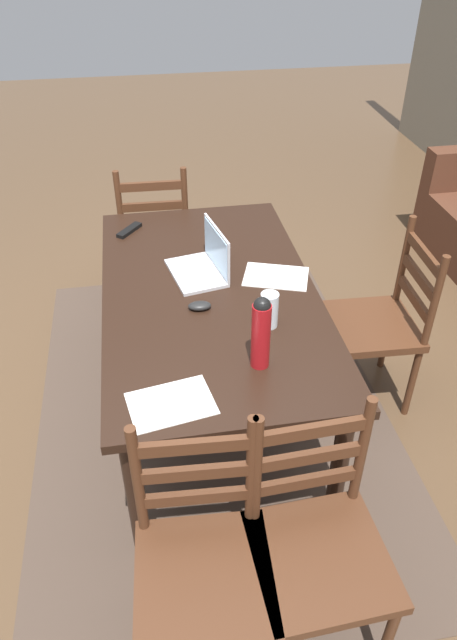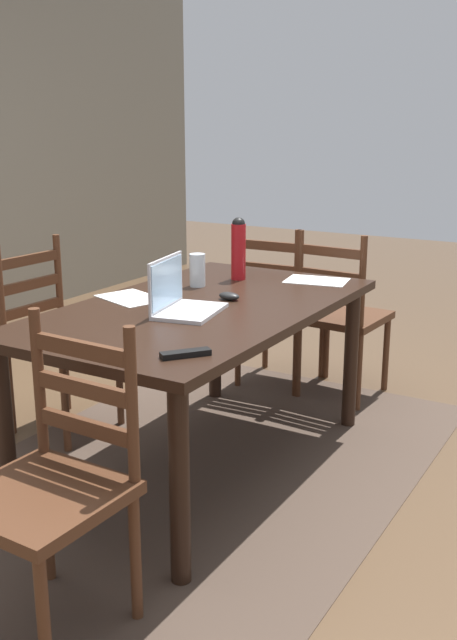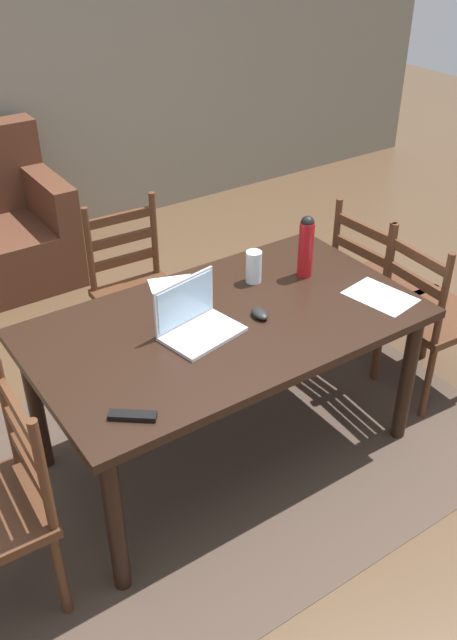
# 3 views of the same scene
# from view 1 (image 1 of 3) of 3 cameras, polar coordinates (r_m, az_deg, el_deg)

# --- Properties ---
(ground_plane) EXTENTS (14.00, 14.00, 0.00)m
(ground_plane) POSITION_cam_1_polar(r_m,az_deg,el_deg) (3.09, -1.60, -8.75)
(ground_plane) COLOR brown
(area_rug) EXTENTS (2.61, 1.79, 0.01)m
(area_rug) POSITION_cam_1_polar(r_m,az_deg,el_deg) (3.09, -1.60, -8.71)
(area_rug) COLOR #47382D
(area_rug) RESTS_ON ground
(dining_table) EXTENTS (1.69, 0.96, 0.75)m
(dining_table) POSITION_cam_1_polar(r_m,az_deg,el_deg) (2.66, -1.84, 1.36)
(dining_table) COLOR black
(dining_table) RESTS_ON ground
(chair_right_near) EXTENTS (0.47, 0.47, 0.95)m
(chair_right_near) POSITION_cam_1_polar(r_m,az_deg,el_deg) (2.02, -2.53, -23.01)
(chair_right_near) COLOR #4C2B19
(chair_right_near) RESTS_ON ground
(chair_far_head) EXTENTS (0.46, 0.46, 0.95)m
(chair_far_head) POSITION_cam_1_polar(r_m,az_deg,el_deg) (2.99, 14.64, -0.30)
(chair_far_head) COLOR #4C2B19
(chair_far_head) RESTS_ON ground
(chair_left_near) EXTENTS (0.45, 0.45, 0.95)m
(chair_left_near) POSITION_cam_1_polar(r_m,az_deg,el_deg) (3.72, -7.28, 8.52)
(chair_left_near) COLOR #4C2B19
(chair_left_near) RESTS_ON ground
(chair_right_far) EXTENTS (0.46, 0.46, 0.95)m
(chair_right_far) POSITION_cam_1_polar(r_m,az_deg,el_deg) (2.07, 8.73, -21.27)
(chair_right_far) COLOR #4C2B19
(chair_right_far) RESTS_ON ground
(laptop) EXTENTS (0.36, 0.28, 0.23)m
(laptop) POSITION_cam_1_polar(r_m,az_deg,el_deg) (2.71, -2.34, 5.76)
(laptop) COLOR silver
(laptop) RESTS_ON dining_table
(water_bottle) EXTENTS (0.07, 0.07, 0.31)m
(water_bottle) POSITION_cam_1_polar(r_m,az_deg,el_deg) (2.11, 3.24, -1.13)
(water_bottle) COLOR #A81419
(water_bottle) RESTS_ON dining_table
(drinking_glass) EXTENTS (0.08, 0.08, 0.16)m
(drinking_glass) POSITION_cam_1_polar(r_m,az_deg,el_deg) (2.36, 4.06, 1.00)
(drinking_glass) COLOR silver
(drinking_glass) RESTS_ON dining_table
(computer_mouse) EXTENTS (0.07, 0.10, 0.03)m
(computer_mouse) POSITION_cam_1_polar(r_m,az_deg,el_deg) (2.49, -2.87, 1.41)
(computer_mouse) COLOR black
(computer_mouse) RESTS_ON dining_table
(tv_remote) EXTENTS (0.16, 0.14, 0.02)m
(tv_remote) POSITION_cam_1_polar(r_m,az_deg,el_deg) (3.13, -9.79, 8.76)
(tv_remote) COLOR black
(tv_remote) RESTS_ON dining_table
(paper_stack_left) EXTENTS (0.30, 0.35, 0.00)m
(paper_stack_left) POSITION_cam_1_polar(r_m,az_deg,el_deg) (2.71, 4.72, 4.32)
(paper_stack_left) COLOR white
(paper_stack_left) RESTS_ON dining_table
(paper_stack_right) EXTENTS (0.26, 0.33, 0.00)m
(paper_stack_right) POSITION_cam_1_polar(r_m,az_deg,el_deg) (2.06, -5.70, -8.23)
(paper_stack_right) COLOR white
(paper_stack_right) RESTS_ON dining_table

